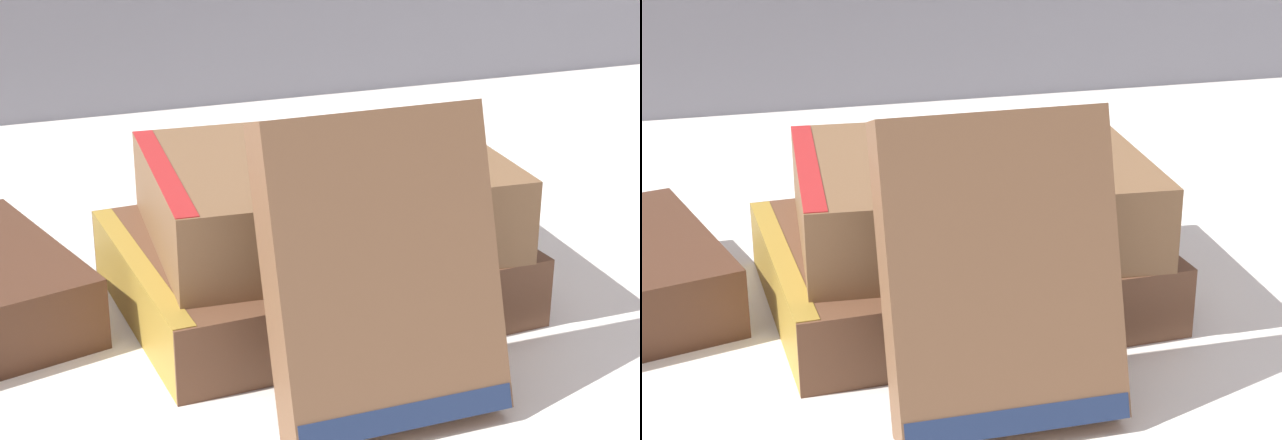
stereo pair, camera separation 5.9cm
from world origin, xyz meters
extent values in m
plane|color=white|center=(0.00, 0.00, 0.00)|extent=(3.00, 3.00, 0.00)
cube|color=brown|center=(0.01, 0.04, 0.02)|extent=(0.22, 0.19, 0.04)
cube|color=olive|center=(-0.09, 0.03, 0.02)|extent=(0.02, 0.17, 0.04)
cube|color=brown|center=(0.02, 0.04, 0.06)|extent=(0.21, 0.17, 0.05)
cube|color=#B22323|center=(-0.08, 0.04, 0.06)|extent=(0.02, 0.15, 0.05)
cube|color=brown|center=(-0.01, -0.09, 0.07)|extent=(0.11, 0.07, 0.15)
cube|color=navy|center=(-0.01, -0.11, 0.01)|extent=(0.11, 0.03, 0.02)
cylinder|color=white|center=(0.06, 0.04, 0.09)|extent=(0.04, 0.04, 0.01)
torus|color=#B2B2B7|center=(0.06, 0.04, 0.09)|extent=(0.05, 0.05, 0.01)
sphere|color=#B2B2B7|center=(0.06, 0.07, 0.09)|extent=(0.01, 0.01, 0.01)
torus|color=#ADADB2|center=(-0.04, 0.19, 0.00)|extent=(0.07, 0.07, 0.00)
torus|color=#ADADB2|center=(0.01, 0.16, 0.00)|extent=(0.07, 0.07, 0.00)
cylinder|color=#ADADB2|center=(-0.01, 0.18, 0.00)|extent=(0.01, 0.01, 0.00)
camera|label=1|loc=(-0.19, -0.50, 0.27)|focal=60.00mm
camera|label=2|loc=(-0.14, -0.52, 0.27)|focal=60.00mm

